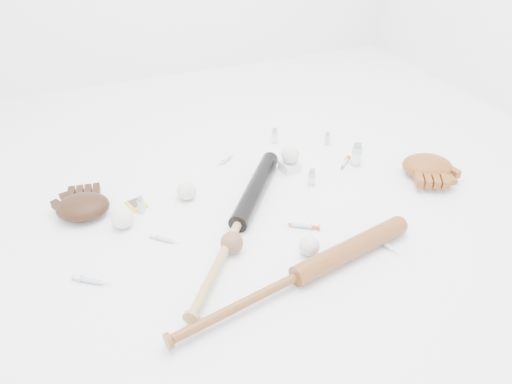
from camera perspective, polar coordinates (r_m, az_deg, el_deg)
name	(u,v)px	position (r m, az deg, el deg)	size (l,w,h in m)	color
bat_dark	(238,223)	(1.79, -2.03, -3.57)	(0.98, 0.07, 0.07)	black
bat_wood	(298,276)	(1.59, 4.80, -9.54)	(0.96, 0.07, 0.07)	brown
glove_dark	(83,207)	(1.97, -19.18, -1.60)	(0.23, 0.23, 0.08)	black
glove_tan	(428,166)	(2.22, 19.01, 2.80)	(0.25, 0.25, 0.09)	brown
trading_card	(137,204)	(2.00, -13.49, -1.40)	(0.06, 0.09, 0.00)	gold
pedestal	(290,166)	(2.15, 3.89, 2.93)	(0.07, 0.07, 0.04)	white
baseball_on_pedestal	(290,155)	(2.12, 3.95, 4.29)	(0.08, 0.08, 0.08)	silver
baseball_left	(122,218)	(1.87, -15.02, -2.89)	(0.08, 0.08, 0.08)	silver
baseball_upper	(187,191)	(1.98, -7.94, 0.15)	(0.08, 0.08, 0.08)	silver
baseball_mid	(309,246)	(1.71, 6.10, -6.12)	(0.07, 0.07, 0.07)	silver
baseball_aged	(232,243)	(1.70, -2.79, -5.80)	(0.08, 0.08, 0.08)	brown
syringe_0	(164,239)	(1.79, -10.43, -5.34)	(0.13, 0.02, 0.02)	#ADBCC6
syringe_1	(301,226)	(1.83, 5.22, -3.84)	(0.16, 0.03, 0.02)	#ADBCC6
syringe_2	(227,159)	(2.23, -3.33, 3.78)	(0.13, 0.02, 0.02)	#ADBCC6
syringe_3	(383,242)	(1.81, 14.29, -5.57)	(0.16, 0.03, 0.02)	#ADBCC6
syringe_4	(345,163)	(2.23, 10.09, 3.25)	(0.14, 0.02, 0.02)	#ADBCC6
syringe_5	(91,281)	(1.69, -18.37, -9.60)	(0.15, 0.03, 0.02)	#ADBCC6
vial_0	(275,136)	(2.36, 2.13, 6.45)	(0.03, 0.03, 0.07)	silver
vial_1	(327,139)	(2.37, 8.14, 6.06)	(0.02, 0.02, 0.06)	silver
vial_2	(312,177)	(2.05, 6.39, 1.68)	(0.03, 0.03, 0.07)	silver
vial_3	(357,155)	(2.21, 11.42, 4.21)	(0.04, 0.04, 0.10)	silver
vial_4	(141,205)	(1.94, -13.03, -1.41)	(0.03, 0.03, 0.07)	silver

